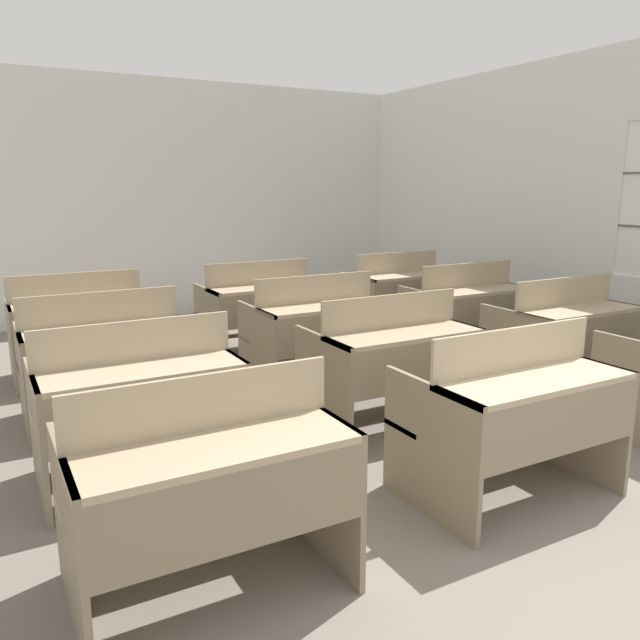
% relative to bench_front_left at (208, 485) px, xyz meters
% --- Properties ---
extents(wall_back, '(6.20, 0.06, 2.96)m').
position_rel_bench_front_left_xyz_m(wall_back, '(1.65, 5.73, 1.01)').
color(wall_back, silver).
rests_on(wall_back, ground_plane).
extents(wall_right_with_window, '(0.06, 7.01, 2.96)m').
position_rel_bench_front_left_xyz_m(wall_right_with_window, '(4.72, 2.30, 1.00)').
color(wall_right_with_window, silver).
rests_on(wall_right_with_window, ground_plane).
extents(bench_front_left, '(1.09, 0.75, 0.93)m').
position_rel_bench_front_left_xyz_m(bench_front_left, '(0.00, 0.00, 0.00)').
color(bench_front_left, '#7C6C56').
rests_on(bench_front_left, ground_plane).
extents(bench_front_center, '(1.09, 0.75, 0.93)m').
position_rel_bench_front_left_xyz_m(bench_front_center, '(1.70, 0.01, 0.00)').
color(bench_front_center, '#7F7059').
rests_on(bench_front_center, ground_plane).
extents(bench_second_left, '(1.09, 0.75, 0.93)m').
position_rel_bench_front_left_xyz_m(bench_second_left, '(-0.01, 1.15, 0.00)').
color(bench_second_left, '#83745D').
rests_on(bench_second_left, ground_plane).
extents(bench_second_center, '(1.09, 0.75, 0.93)m').
position_rel_bench_front_left_xyz_m(bench_second_center, '(1.73, 1.16, 0.00)').
color(bench_second_center, '#7A6B54').
rests_on(bench_second_center, ground_plane).
extents(bench_second_right, '(1.09, 0.75, 0.93)m').
position_rel_bench_front_left_xyz_m(bench_second_right, '(3.44, 1.14, 0.00)').
color(bench_second_right, '#7F7059').
rests_on(bench_second_right, ground_plane).
extents(bench_third_left, '(1.09, 0.75, 0.93)m').
position_rel_bench_front_left_xyz_m(bench_third_left, '(-0.00, 2.25, 0.00)').
color(bench_third_left, '#80715A').
rests_on(bench_third_left, ground_plane).
extents(bench_third_center, '(1.09, 0.75, 0.93)m').
position_rel_bench_front_left_xyz_m(bench_third_center, '(1.73, 2.25, 0.00)').
color(bench_third_center, '#7F7059').
rests_on(bench_third_center, ground_plane).
extents(bench_third_right, '(1.09, 0.75, 0.93)m').
position_rel_bench_front_left_xyz_m(bench_third_right, '(3.42, 2.26, 0.00)').
color(bench_third_right, '#7D6E57').
rests_on(bench_third_right, ground_plane).
extents(bench_back_left, '(1.09, 0.75, 0.93)m').
position_rel_bench_front_left_xyz_m(bench_back_left, '(-0.01, 3.38, 0.00)').
color(bench_back_left, '#81725B').
rests_on(bench_back_left, ground_plane).
extents(bench_back_center, '(1.09, 0.75, 0.93)m').
position_rel_bench_front_left_xyz_m(bench_back_center, '(1.71, 3.39, 0.00)').
color(bench_back_center, '#7F7059').
rests_on(bench_back_center, ground_plane).
extents(bench_back_right, '(1.09, 0.75, 0.93)m').
position_rel_bench_front_left_xyz_m(bench_back_right, '(3.42, 3.42, 0.00)').
color(bench_back_right, '#83745D').
rests_on(bench_back_right, ground_plane).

